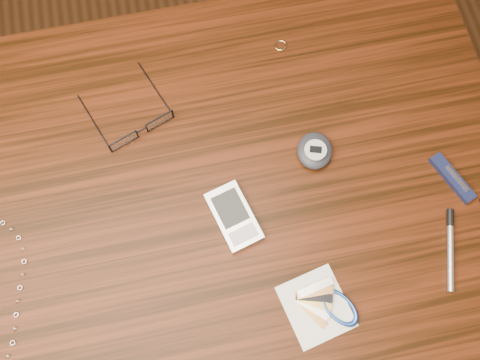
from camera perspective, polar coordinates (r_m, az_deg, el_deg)
The scene contains 9 objects.
ground at distance 1.58m, azimuth -1.78°, elevation -9.17°, with size 3.80×3.80×0.00m, color #472814.
desk at distance 0.95m, azimuth -2.93°, elevation -2.69°, with size 1.00×0.70×0.75m.
eyeglasses at distance 0.89m, azimuth -10.64°, elevation 5.49°, with size 0.15×0.16×0.03m.
gold_ring at distance 0.96m, azimuth 4.34°, elevation 14.11°, with size 0.02×0.02×0.00m, color tan.
pda_phone at distance 0.83m, azimuth -0.67°, elevation -3.91°, with size 0.08×0.11×0.02m.
pedometer at distance 0.87m, azimuth 7.97°, elevation 3.12°, with size 0.07×0.08×0.03m.
notepad_keys at distance 0.82m, azimuth 9.26°, elevation -13.08°, with size 0.12×0.12×0.01m.
pocket_knife at distance 0.91m, azimuth 21.71°, elevation 0.21°, with size 0.05×0.09×0.01m.
silver_pen at distance 0.88m, azimuth 21.52°, elevation -6.28°, with size 0.05×0.12×0.01m.
Camera 1 is at (-0.01, -0.27, 1.56)m, focal length 40.00 mm.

